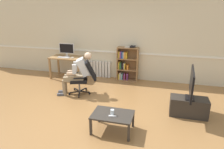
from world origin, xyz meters
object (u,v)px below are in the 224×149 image
(bookshelf, at_px, (126,64))
(radiator, at_px, (99,69))
(tv_screen, at_px, (192,84))
(person_seated, at_px, (78,72))
(tv_stand, at_px, (188,107))
(office_chair, at_px, (84,76))
(computer_desk, at_px, (67,60))
(imac_monitor, at_px, (67,49))
(keyboard, at_px, (64,57))
(drinking_glass, at_px, (112,112))
(computer_mouse, at_px, (72,58))
(coffee_table, at_px, (113,116))
(spare_remote, at_px, (112,116))

(bookshelf, xyz_separation_m, radiator, (-1.01, 0.10, -0.28))
(bookshelf, relative_size, tv_screen, 1.16)
(person_seated, relative_size, tv_stand, 1.46)
(bookshelf, relative_size, office_chair, 1.24)
(computer_desk, xyz_separation_m, imac_monitor, (-0.03, 0.08, 0.38))
(bookshelf, bearing_deg, imac_monitor, -174.16)
(keyboard, height_order, office_chair, office_chair)
(person_seated, height_order, tv_stand, person_seated)
(computer_desk, bearing_deg, imac_monitor, 112.23)
(office_chair, height_order, drinking_glass, office_chair)
(drinking_glass, bearing_deg, computer_mouse, 128.51)
(computer_desk, distance_m, bookshelf, 2.06)
(radiator, xyz_separation_m, coffee_table, (1.35, -3.13, 0.05))
(drinking_glass, bearing_deg, computer_desk, 130.61)
(office_chair, height_order, coffee_table, office_chair)
(coffee_table, xyz_separation_m, spare_remote, (0.02, -0.09, 0.06))
(coffee_table, bearing_deg, office_chair, 128.20)
(computer_mouse, bearing_deg, drinking_glass, -51.49)
(bookshelf, distance_m, tv_stand, 2.74)
(imac_monitor, distance_m, spare_remote, 3.85)
(keyboard, xyz_separation_m, radiator, (1.08, 0.53, -0.48))
(radiator, relative_size, person_seated, 0.70)
(tv_stand, bearing_deg, radiator, 144.06)
(office_chair, relative_size, person_seated, 0.80)
(bookshelf, height_order, radiator, bookshelf)
(computer_mouse, xyz_separation_m, bookshelf, (1.77, 0.41, -0.21))
(radiator, bearing_deg, keyboard, -153.94)
(bookshelf, xyz_separation_m, tv_stand, (1.86, -1.98, -0.35))
(imac_monitor, bearing_deg, keyboard, -94.55)
(radiator, bearing_deg, drinking_glass, -66.95)
(tv_screen, relative_size, drinking_glass, 9.05)
(person_seated, distance_m, drinking_glass, 2.14)
(computer_mouse, bearing_deg, spare_remote, -51.86)
(office_chair, relative_size, tv_stand, 1.16)
(tv_screen, height_order, drinking_glass, tv_screen)
(computer_mouse, height_order, office_chair, office_chair)
(tv_stand, distance_m, coffee_table, 1.85)
(computer_desk, xyz_separation_m, computer_mouse, (0.27, -0.12, 0.13))
(office_chair, distance_m, spare_remote, 2.13)
(computer_mouse, bearing_deg, tv_screen, -23.33)
(computer_desk, height_order, spare_remote, computer_desk)
(computer_desk, bearing_deg, office_chair, -45.57)
(computer_desk, xyz_separation_m, person_seated, (0.95, -1.21, 0.01))
(person_seated, bearing_deg, tv_screen, 61.24)
(keyboard, xyz_separation_m, person_seated, (1.00, -1.07, -0.12))
(bookshelf, xyz_separation_m, coffee_table, (0.34, -3.03, -0.23))
(tv_screen, bearing_deg, bookshelf, 47.70)
(imac_monitor, height_order, person_seated, person_seated)
(computer_desk, relative_size, drinking_glass, 10.01)
(person_seated, relative_size, drinking_glass, 10.70)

